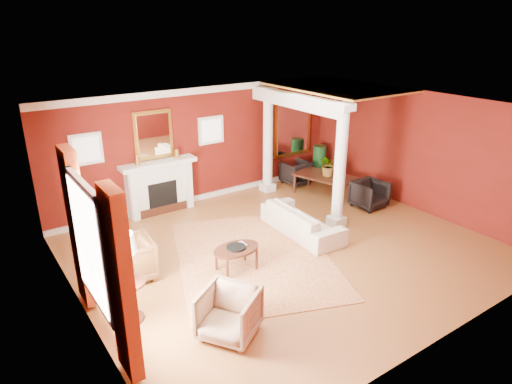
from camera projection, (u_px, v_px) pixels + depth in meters
ground at (286, 250)px, 9.40m from camera, size 8.00×8.00×0.00m
room_shell at (289, 156)px, 8.67m from camera, size 8.04×7.04×2.92m
fireplace at (160, 187)px, 11.02m from camera, size 1.85×0.42×1.29m
overmantel_mirror at (153, 135)px, 10.68m from camera, size 0.95×0.07×1.15m
flank_window_left at (86, 149)px, 9.90m from camera, size 0.70×0.07×0.70m
flank_window_right at (211, 130)px, 11.54m from camera, size 0.70×0.07×0.70m
left_window at (96, 252)px, 6.36m from camera, size 0.21×2.55×2.60m
column_front at (340, 166)px, 10.02m from camera, size 0.36×0.36×2.80m
column_back at (268, 140)px, 12.09m from camera, size 0.36×0.36×2.80m
header_beam at (296, 101)px, 10.82m from camera, size 0.30×3.20×0.32m
amber_ceiling at (336, 87)px, 11.22m from camera, size 2.30×3.40×0.04m
dining_mirror at (293, 126)px, 13.03m from camera, size 1.30×0.07×1.70m
chandelier at (335, 111)px, 11.51m from camera, size 0.60×0.62×0.75m
crown_trim at (201, 90)px, 11.04m from camera, size 8.00×0.08×0.16m
base_trim at (205, 196)px, 12.04m from camera, size 8.00×0.08×0.12m
rug at (253, 257)px, 9.09m from camera, size 4.12×4.69×0.02m
sofa at (302, 216)px, 9.97m from camera, size 0.71×2.13×0.82m
armchair_leopard at (129, 258)px, 8.23m from camera, size 0.84×0.89×0.86m
armchair_stripe at (229, 312)px, 6.75m from camera, size 1.07×1.09×0.83m
coffee_table at (236, 250)px, 8.50m from camera, size 0.92×0.92×0.47m
coffee_book at (238, 241)px, 8.54m from camera, size 0.15×0.02×0.21m
side_table at (124, 264)px, 6.88m from camera, size 0.60×0.60×1.50m
dining_table at (325, 179)px, 12.14m from camera, size 1.00×1.67×0.88m
dining_chair_near at (370, 193)px, 11.35m from camera, size 0.76×0.72×0.76m
dining_chair_far at (296, 171)px, 13.00m from camera, size 0.72×0.67×0.72m
green_urn at (319, 166)px, 13.35m from camera, size 0.42×0.42×1.02m
potted_plant at (330, 155)px, 11.86m from camera, size 0.62×0.68×0.47m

